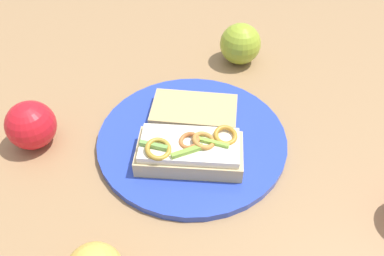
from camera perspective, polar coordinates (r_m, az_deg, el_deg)
The scene contains 6 objects.
ground_plane at distance 0.67m, azimuth -0.00°, elevation -1.95°, with size 2.00×2.00×0.00m, color #97714A.
plate at distance 0.67m, azimuth -0.00°, elevation -1.59°, with size 0.31×0.31×0.01m, color #2A42B8.
sandwich at distance 0.62m, azimuth -0.32°, elevation -3.25°, with size 0.16×0.18×0.05m.
bread_slice_side at distance 0.69m, azimuth 0.30°, elevation 2.35°, with size 0.14×0.08×0.02m, color tan.
apple_1 at distance 0.83m, azimuth 6.85°, elevation 11.74°, with size 0.08×0.08×0.08m, color #90A72C.
apple_3 at distance 0.70m, azimuth -21.83°, elevation 0.39°, with size 0.08×0.08×0.08m, color red.
Camera 1 is at (-0.40, 0.23, 0.49)m, focal length 37.68 mm.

